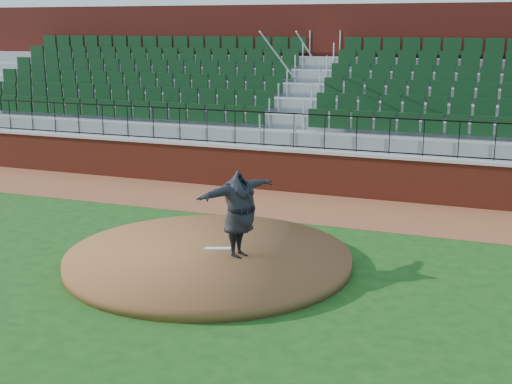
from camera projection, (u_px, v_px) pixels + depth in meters
ground at (229, 272)px, 13.76m from camera, size 90.00×90.00×0.00m
warning_track at (307, 207)px, 18.66m from camera, size 34.00×3.20×0.01m
field_wall at (324, 174)px, 19.98m from camera, size 34.00×0.35×1.20m
wall_cap at (324, 152)px, 19.82m from camera, size 34.00×0.45×0.10m
wall_railing at (325, 133)px, 19.69m from camera, size 34.00×0.05×1.00m
seating_stands at (348, 105)px, 22.05m from camera, size 34.00×5.10×4.60m
concourse_wall at (367, 84)px, 24.49m from camera, size 34.00×0.50×5.50m
pitchers_mound at (209, 259)px, 14.17m from camera, size 5.84×5.84×0.25m
pitching_rubber at (218, 249)px, 14.34m from camera, size 0.55×0.32×0.04m
pitcher at (239, 214)px, 13.72m from camera, size 1.27×2.24×1.76m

